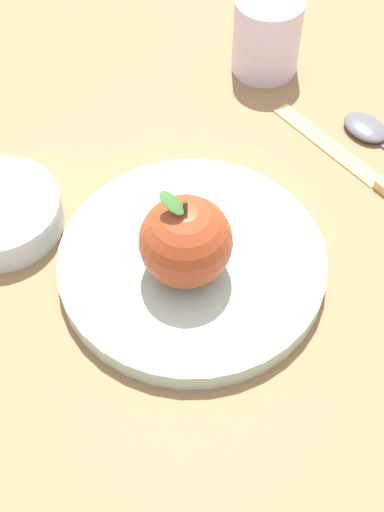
# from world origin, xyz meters

# --- Properties ---
(ground_plane) EXTENTS (2.40, 2.40, 0.00)m
(ground_plane) POSITION_xyz_m (0.00, 0.00, 0.00)
(ground_plane) COLOR olive
(dinner_plate) EXTENTS (0.23, 0.23, 0.02)m
(dinner_plate) POSITION_xyz_m (0.04, 0.02, 0.01)
(dinner_plate) COLOR #B2C6B2
(dinner_plate) RESTS_ON ground_plane
(apple) EXTENTS (0.08, 0.08, 0.09)m
(apple) POSITION_xyz_m (0.05, 0.03, 0.06)
(apple) COLOR #9E3D1E
(apple) RESTS_ON dinner_plate
(cup) EXTENTS (0.07, 0.07, 0.08)m
(cup) POSITION_xyz_m (-0.01, -0.25, 0.05)
(cup) COLOR silver
(cup) RESTS_ON ground_plane
(knife) EXTENTS (0.16, 0.17, 0.01)m
(knife) POSITION_xyz_m (-0.12, -0.09, 0.00)
(knife) COLOR #D8B766
(knife) RESTS_ON ground_plane
(spoon) EXTENTS (0.13, 0.13, 0.01)m
(spoon) POSITION_xyz_m (-0.13, -0.15, 0.01)
(spoon) COLOR #59595E
(spoon) RESTS_ON ground_plane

